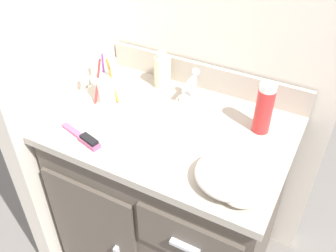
% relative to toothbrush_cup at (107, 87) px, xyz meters
% --- Properties ---
extents(wall_back, '(1.02, 0.08, 2.20)m').
position_rel_toothbrush_cup_xyz_m(wall_back, '(0.30, 0.31, 0.25)').
color(wall_back, beige).
rests_on(wall_back, ground_plane).
extents(wall_left, '(0.08, 0.67, 2.20)m').
position_rel_toothbrush_cup_xyz_m(wall_left, '(-0.17, -0.03, 0.25)').
color(wall_left, beige).
rests_on(wall_left, ground_plane).
extents(vanity, '(0.84, 0.60, 0.79)m').
position_rel_toothbrush_cup_xyz_m(vanity, '(0.29, -0.03, -0.44)').
color(vanity, brown).
rests_on(vanity, ground_plane).
extents(backsplash, '(0.84, 0.02, 0.10)m').
position_rel_toothbrush_cup_xyz_m(backsplash, '(0.30, 0.25, -0.01)').
color(backsplash, '#B2A899').
rests_on(backsplash, vanity).
extents(sink_faucet, '(0.09, 0.09, 0.14)m').
position_rel_toothbrush_cup_xyz_m(sink_faucet, '(0.30, 0.14, -0.01)').
color(sink_faucet, silver).
rests_on(sink_faucet, vanity).
extents(toothbrush_cup, '(0.10, 0.10, 0.20)m').
position_rel_toothbrush_cup_xyz_m(toothbrush_cup, '(0.00, 0.00, 0.00)').
color(toothbrush_cup, silver).
rests_on(toothbrush_cup, vanity).
extents(soap_dispenser, '(0.07, 0.07, 0.16)m').
position_rel_toothbrush_cup_xyz_m(soap_dispenser, '(0.14, 0.18, 0.01)').
color(soap_dispenser, beige).
rests_on(soap_dispenser, vanity).
extents(shaving_cream_can, '(0.06, 0.06, 0.19)m').
position_rel_toothbrush_cup_xyz_m(shaving_cream_can, '(0.58, 0.09, 0.03)').
color(shaving_cream_can, red).
rests_on(shaving_cream_can, vanity).
extents(hairbrush, '(0.19, 0.08, 0.03)m').
position_rel_toothbrush_cup_xyz_m(hairbrush, '(0.07, -0.24, -0.05)').
color(hairbrush, '#C1517F').
rests_on(hairbrush, vanity).
extents(hand_towel, '(0.22, 0.21, 0.07)m').
position_rel_toothbrush_cup_xyz_m(hand_towel, '(0.58, -0.20, -0.03)').
color(hand_towel, beige).
rests_on(hand_towel, vanity).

